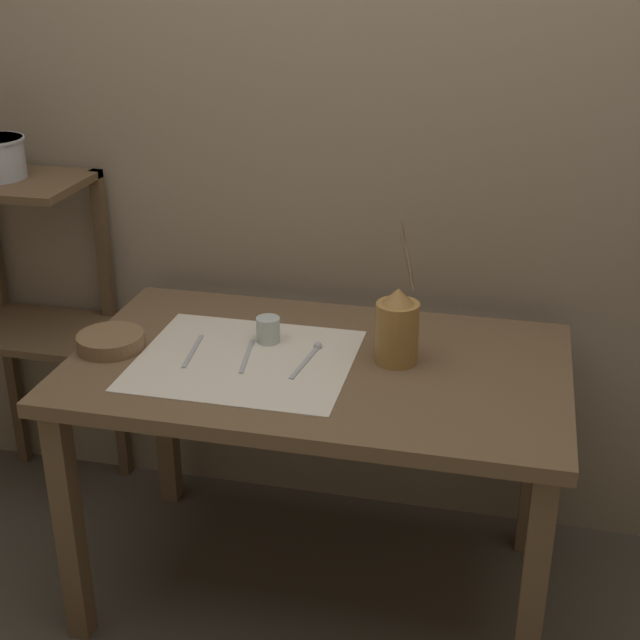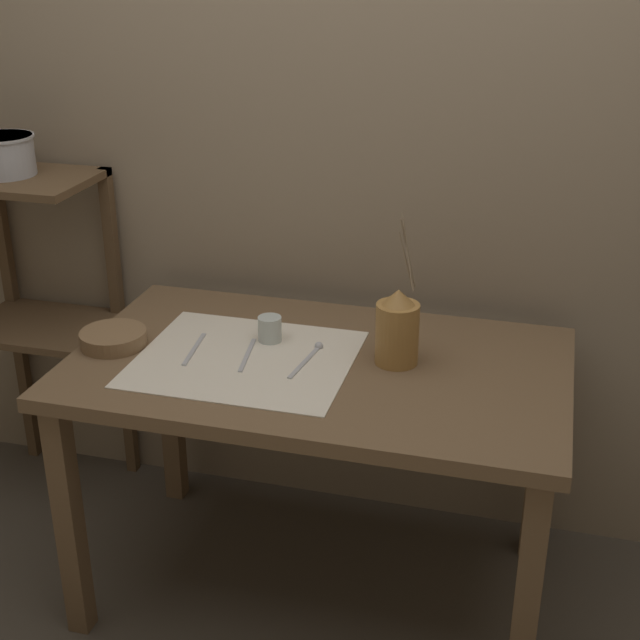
{
  "view_description": "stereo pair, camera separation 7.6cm",
  "coord_description": "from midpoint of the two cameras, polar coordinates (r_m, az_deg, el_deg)",
  "views": [
    {
      "loc": [
        0.49,
        -2.07,
        1.82
      ],
      "look_at": [
        0.01,
        0.0,
        0.88
      ],
      "focal_mm": 50.0,
      "sensor_mm": 36.0,
      "label": 1
    },
    {
      "loc": [
        0.56,
        -2.06,
        1.82
      ],
      "look_at": [
        0.01,
        0.0,
        0.88
      ],
      "focal_mm": 50.0,
      "sensor_mm": 36.0,
      "label": 2
    }
  ],
  "objects": [
    {
      "name": "ground_plane",
      "position": [
        2.8,
        0.69,
        -16.67
      ],
      "size": [
        12.0,
        12.0,
        0.0
      ],
      "primitive_type": "plane",
      "color": "#473F35"
    },
    {
      "name": "knife_center",
      "position": [
        2.41,
        -3.77,
        -2.25
      ],
      "size": [
        0.04,
        0.2,
        0.0
      ],
      "color": "#A8A8AD",
      "rests_on": "wooden_table"
    },
    {
      "name": "stone_wall_back",
      "position": [
        2.69,
        3.55,
        10.49
      ],
      "size": [
        7.0,
        0.06,
        2.4
      ],
      "color": "gray",
      "rests_on": "ground_plane"
    },
    {
      "name": "wooden_shelf_unit",
      "position": [
        3.03,
        -16.7,
        2.7
      ],
      "size": [
        0.44,
        0.35,
        1.12
      ],
      "color": "brown",
      "rests_on": "ground_plane"
    },
    {
      "name": "linen_cloth",
      "position": [
        2.39,
        -3.91,
        -2.48
      ],
      "size": [
        0.57,
        0.5,
        0.0
      ],
      "color": "beige",
      "rests_on": "wooden_table"
    },
    {
      "name": "glass_tumbler_near",
      "position": [
        2.48,
        -2.35,
        -0.57
      ],
      "size": [
        0.07,
        0.07,
        0.07
      ],
      "color": "#B7C1BC",
      "rests_on": "wooden_table"
    },
    {
      "name": "spoon_inner",
      "position": [
        2.41,
        0.46,
        -2.1
      ],
      "size": [
        0.04,
        0.21,
        0.02
      ],
      "color": "#A8A8AD",
      "rests_on": "wooden_table"
    },
    {
      "name": "fork_inner",
      "position": [
        2.45,
        -7.18,
        -1.86
      ],
      "size": [
        0.03,
        0.2,
        0.0
      ],
      "color": "#A8A8AD",
      "rests_on": "wooden_table"
    },
    {
      "name": "wooden_table",
      "position": [
        2.42,
        0.77,
        -4.65
      ],
      "size": [
        1.32,
        0.79,
        0.76
      ],
      "color": "brown",
      "rests_on": "ground_plane"
    },
    {
      "name": "metal_pot_large",
      "position": [
        2.91,
        -18.93,
        10.01
      ],
      "size": [
        0.2,
        0.2,
        0.12
      ],
      "color": "#A8A8AD",
      "rests_on": "wooden_shelf_unit"
    },
    {
      "name": "pitcher_with_flowers",
      "position": [
        2.34,
        5.9,
        -0.58
      ],
      "size": [
        0.11,
        0.11,
        0.41
      ],
      "color": "olive",
      "rests_on": "wooden_table"
    },
    {
      "name": "wooden_bowl",
      "position": [
        2.52,
        -12.25,
        -1.15
      ],
      "size": [
        0.18,
        0.18,
        0.04
      ],
      "color": "brown",
      "rests_on": "wooden_table"
    }
  ]
}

